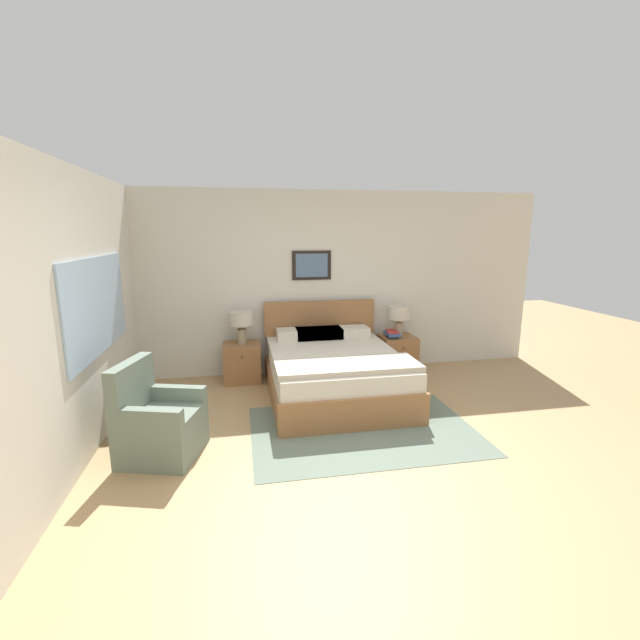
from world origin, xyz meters
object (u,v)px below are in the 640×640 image
nightstand_near_window (242,362)px  table_lamp_by_door (399,315)px  armchair (158,424)px  table_lamp_near_window (241,321)px  nightstand_by_door (397,354)px  bed (334,371)px

nightstand_near_window → table_lamp_by_door: (2.26, 0.02, 0.58)m
armchair → table_lamp_near_window: bearing=173.8°
armchair → nightstand_by_door: (3.04, 1.91, -0.04)m
bed → nightstand_near_window: 1.36m
armchair → table_lamp_near_window: table_lamp_near_window is taller
armchair → nightstand_by_door: armchair is taller
bed → nightstand_by_door: size_ratio=3.87×
bed → nightstand_by_door: 1.36m
table_lamp_near_window → table_lamp_by_door: 2.25m
nightstand_by_door → table_lamp_by_door: table_lamp_by_door is taller
bed → nightstand_near_window: size_ratio=3.87×
armchair → table_lamp_near_window: (0.79, 1.93, 0.54)m
bed → nightstand_near_window: (-1.13, 0.76, -0.05)m
nightstand_near_window → table_lamp_by_door: table_lamp_by_door is taller
nightstand_by_door → table_lamp_near_window: 2.32m
nightstand_near_window → nightstand_by_door: (2.26, 0.00, 0.00)m
nightstand_near_window → nightstand_by_door: size_ratio=1.00×
nightstand_by_door → table_lamp_near_window: bearing=179.6°
nightstand_near_window → table_lamp_near_window: table_lamp_near_window is taller
bed → table_lamp_by_door: size_ratio=4.56×
bed → table_lamp_near_window: (-1.12, 0.78, 0.53)m
nightstand_near_window → table_lamp_near_window: bearing=53.6°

